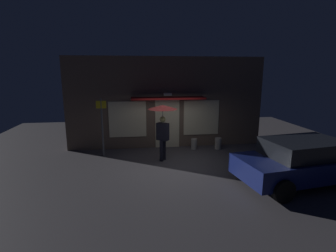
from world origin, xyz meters
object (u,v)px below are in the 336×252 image
street_sign_post (102,124)px  sidewalk_bollard_2 (218,143)px  person_with_umbrella (163,118)px  parked_car (303,161)px  sidewalk_bollard (194,144)px

street_sign_post → sidewalk_bollard_2: 5.15m
person_with_umbrella → street_sign_post: street_sign_post is taller
person_with_umbrella → parked_car: (4.07, -2.63, -0.96)m
person_with_umbrella → sidewalk_bollard_2: 3.22m
person_with_umbrella → sidewalk_bollard: (1.56, 1.26, -1.44)m
person_with_umbrella → sidewalk_bollard_2: size_ratio=4.30×
parked_car → sidewalk_bollard: size_ratio=9.11×
person_with_umbrella → sidewalk_bollard_2: person_with_umbrella is taller
person_with_umbrella → sidewalk_bollard_2: bearing=60.2°
person_with_umbrella → sidewalk_bollard: bearing=75.5°
street_sign_post → sidewalk_bollard: 4.11m
parked_car → street_sign_post: street_sign_post is taller
sidewalk_bollard → sidewalk_bollard_2: bearing=-5.3°
person_with_umbrella → sidewalk_bollard_2: (2.65, 1.16, -1.42)m
street_sign_post → sidewalk_bollard: street_sign_post is taller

